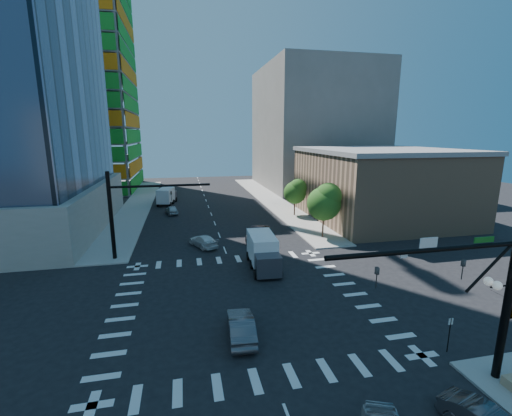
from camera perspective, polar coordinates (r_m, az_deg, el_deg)
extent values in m
plane|color=black|center=(27.76, -2.04, -15.04)|extent=(160.00, 160.00, 0.00)
cube|color=silver|center=(27.76, -2.04, -15.04)|extent=(20.00, 20.00, 0.01)
cube|color=#989690|center=(67.65, 2.41, 1.45)|extent=(5.00, 60.00, 0.15)
cube|color=#989690|center=(66.05, -19.08, 0.52)|extent=(5.00, 60.00, 0.15)
cube|color=#1A9125|center=(87.75, -20.18, 19.25)|extent=(0.12, 24.00, 49.00)
cube|color=#CD730C|center=(78.17, -31.20, 19.23)|extent=(24.00, 0.12, 49.00)
cube|color=#A57F60|center=(55.32, 19.97, 3.48)|extent=(20.00, 22.00, 10.00)
cube|color=slate|center=(54.83, 20.37, 8.96)|extent=(20.50, 22.50, 0.60)
cube|color=slate|center=(85.25, 9.60, 12.93)|extent=(24.00, 30.00, 28.00)
cylinder|color=black|center=(21.85, 36.48, -11.97)|extent=(0.40, 0.40, 9.00)
cylinder|color=black|center=(17.51, 26.71, -6.30)|extent=(10.00, 0.24, 0.24)
cylinder|color=black|center=(20.24, 34.47, -8.06)|extent=(2.50, 0.14, 2.50)
imported|color=black|center=(19.13, 31.13, -8.74)|extent=(0.16, 0.20, 1.00)
imported|color=black|center=(16.48, 19.41, -10.87)|extent=(0.16, 0.20, 1.00)
imported|color=black|center=(22.28, 36.70, -13.38)|extent=(0.53, 2.48, 1.00)
cube|color=white|center=(17.41, 26.82, -5.21)|extent=(0.90, 0.04, 0.50)
cube|color=#0E6218|center=(19.42, 33.75, -4.42)|extent=(1.10, 0.04, 0.28)
cylinder|color=black|center=(21.17, 35.63, -10.55)|extent=(1.20, 0.08, 0.08)
sphere|color=white|center=(20.90, 34.25, -10.06)|extent=(0.44, 0.44, 0.44)
sphere|color=white|center=(20.59, 35.26, -10.51)|extent=(0.44, 0.44, 0.44)
cylinder|color=black|center=(37.41, -23.00, -1.21)|extent=(0.40, 0.40, 9.00)
cylinder|color=black|center=(36.25, -15.60, 3.58)|extent=(10.00, 0.24, 0.24)
imported|color=black|center=(36.37, -13.93, 1.95)|extent=(0.16, 0.20, 1.00)
cylinder|color=#382316|center=(43.35, 11.08, -3.29)|extent=(0.20, 0.20, 2.27)
sphere|color=#245015|center=(42.64, 11.25, 0.71)|extent=(4.16, 4.16, 4.16)
sphere|color=#326E24|center=(42.35, 11.96, 1.95)|extent=(3.25, 3.25, 3.25)
cylinder|color=#382316|center=(54.37, 6.42, -0.17)|extent=(0.20, 0.20, 1.92)
sphere|color=#245015|center=(53.88, 6.49, 2.55)|extent=(3.52, 3.52, 3.52)
sphere|color=#326E24|center=(53.59, 7.02, 3.38)|extent=(2.75, 2.75, 2.75)
cylinder|color=black|center=(24.35, 29.48, -17.98)|extent=(0.06, 0.06, 2.20)
cube|color=silver|center=(23.94, 29.72, -16.10)|extent=(0.30, 0.03, 0.40)
imported|color=black|center=(42.15, 0.37, -4.22)|extent=(4.30, 6.15, 1.56)
imported|color=silver|center=(40.00, -8.78, -5.45)|extent=(3.61, 4.95, 1.33)
imported|color=#B6BABF|center=(57.05, -13.86, -0.30)|extent=(2.33, 4.24, 1.37)
imported|color=#505056|center=(23.03, -2.50, -19.11)|extent=(1.89, 4.63, 1.49)
cube|color=white|center=(32.87, 1.28, -7.06)|extent=(2.61, 5.02, 2.55)
cube|color=#3D3C43|center=(33.08, 1.27, -8.10)|extent=(2.34, 1.88, 1.86)
cube|color=silver|center=(65.34, -14.60, 2.22)|extent=(3.19, 5.09, 2.46)
cube|color=#3D3C43|center=(65.45, -14.57, 1.69)|extent=(2.48, 2.11, 1.80)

